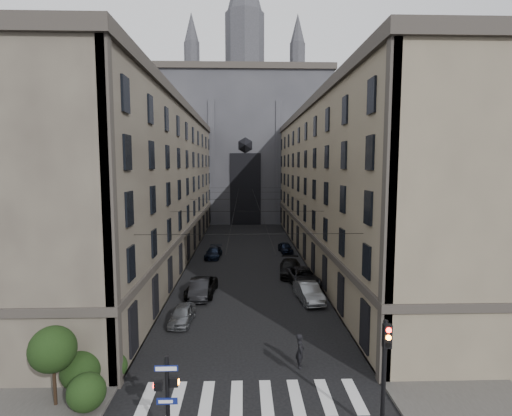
{
  "coord_description": "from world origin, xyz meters",
  "views": [
    {
      "loc": [
        -0.37,
        -13.98,
        11.68
      ],
      "look_at": [
        0.48,
        13.02,
        8.78
      ],
      "focal_mm": 28.0,
      "sensor_mm": 36.0,
      "label": 1
    }
  ],
  "objects": [
    {
      "name": "building_right",
      "position": [
        13.44,
        36.0,
        9.34
      ],
      "size": [
        13.6,
        60.6,
        18.85
      ],
      "color": "brown",
      "rests_on": "ground"
    },
    {
      "name": "tram_wires",
      "position": [
        0.0,
        35.63,
        7.25
      ],
      "size": [
        14.0,
        60.0,
        0.43
      ],
      "color": "black",
      "rests_on": "ground"
    },
    {
      "name": "shrub_cluster",
      "position": [
        -8.72,
        5.01,
        1.8
      ],
      "size": [
        3.9,
        4.4,
        3.9
      ],
      "color": "black",
      "rests_on": "sidewalk_left"
    },
    {
      "name": "car_left_far",
      "position": [
        -4.2,
        35.78,
        0.65
      ],
      "size": [
        2.19,
        4.62,
        1.3
      ],
      "primitive_type": "imported",
      "rotation": [
        0.0,
        0.0,
        -0.08
      ],
      "color": "black",
      "rests_on": "ground"
    },
    {
      "name": "car_right_midnear",
      "position": [
        5.42,
        24.07,
        0.79
      ],
      "size": [
        3.25,
        5.96,
        1.58
      ],
      "primitive_type": "imported",
      "rotation": [
        0.0,
        0.0,
        0.11
      ],
      "color": "black",
      "rests_on": "ground"
    },
    {
      "name": "car_left_midfar",
      "position": [
        -4.2,
        21.17,
        0.73
      ],
      "size": [
        2.8,
        5.45,
        1.47
      ],
      "primitive_type": "imported",
      "rotation": [
        0.0,
        0.0,
        -0.07
      ],
      "color": "black",
      "rests_on": "ground"
    },
    {
      "name": "zebra_crossing",
      "position": [
        0.0,
        5.0,
        0.01
      ],
      "size": [
        11.0,
        3.2,
        0.01
      ],
      "primitive_type": "cube",
      "color": "beige",
      "rests_on": "ground"
    },
    {
      "name": "gothic_tower",
      "position": [
        0.0,
        74.96,
        17.8
      ],
      "size": [
        35.0,
        23.0,
        58.0
      ],
      "color": "#2D2D33",
      "rests_on": "ground"
    },
    {
      "name": "car_left_near",
      "position": [
        -4.95,
        14.73,
        0.66
      ],
      "size": [
        1.85,
        3.97,
        1.32
      ],
      "primitive_type": "imported",
      "rotation": [
        0.0,
        0.0,
        -0.08
      ],
      "color": "slate",
      "rests_on": "ground"
    },
    {
      "name": "building_left",
      "position": [
        -13.44,
        36.0,
        9.34
      ],
      "size": [
        13.6,
        60.6,
        18.85
      ],
      "color": "#463E35",
      "rests_on": "ground"
    },
    {
      "name": "car_right_midfar",
      "position": [
        4.59,
        27.35,
        0.8
      ],
      "size": [
        2.74,
        5.68,
        1.59
      ],
      "primitive_type": "imported",
      "rotation": [
        0.0,
        0.0,
        -0.09
      ],
      "color": "black",
      "rests_on": "ground"
    },
    {
      "name": "car_left_midnear",
      "position": [
        -4.3,
        20.5,
        0.78
      ],
      "size": [
        1.84,
        4.81,
        1.57
      ],
      "primitive_type": "imported",
      "rotation": [
        0.0,
        0.0,
        0.04
      ],
      "color": "black",
      "rests_on": "ground"
    },
    {
      "name": "car_right_near",
      "position": [
        5.22,
        19.2,
        0.79
      ],
      "size": [
        2.26,
        4.94,
        1.57
      ],
      "primitive_type": "imported",
      "rotation": [
        0.0,
        0.0,
        0.13
      ],
      "color": "gray",
      "rests_on": "ground"
    },
    {
      "name": "pedestrian_signal_left",
      "position": [
        -3.51,
        1.5,
        2.32
      ],
      "size": [
        1.02,
        0.38,
        4.0
      ],
      "color": "black",
      "rests_on": "ground"
    },
    {
      "name": "pedestrian",
      "position": [
        2.87,
        8.0,
        1.0
      ],
      "size": [
        0.5,
        0.74,
        1.99
      ],
      "primitive_type": "imported",
      "rotation": [
        0.0,
        0.0,
        1.54
      ],
      "color": "black",
      "rests_on": "ground"
    },
    {
      "name": "sidewalk_left",
      "position": [
        -10.5,
        36.0,
        0.07
      ],
      "size": [
        7.0,
        80.0,
        0.15
      ],
      "primitive_type": "cube",
      "color": "#383533",
      "rests_on": "ground"
    },
    {
      "name": "sidewalk_right",
      "position": [
        10.5,
        36.0,
        0.07
      ],
      "size": [
        7.0,
        80.0,
        0.15
      ],
      "primitive_type": "cube",
      "color": "#383533",
      "rests_on": "ground"
    },
    {
      "name": "traffic_light_right",
      "position": [
        5.6,
        1.92,
        3.29
      ],
      "size": [
        0.34,
        0.5,
        5.2
      ],
      "color": "black",
      "rests_on": "ground"
    },
    {
      "name": "car_right_far",
      "position": [
        5.25,
        38.55,
        0.66
      ],
      "size": [
        1.98,
        4.02,
        1.32
      ],
      "primitive_type": "imported",
      "rotation": [
        0.0,
        0.0,
        0.11
      ],
      "color": "black",
      "rests_on": "ground"
    }
  ]
}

